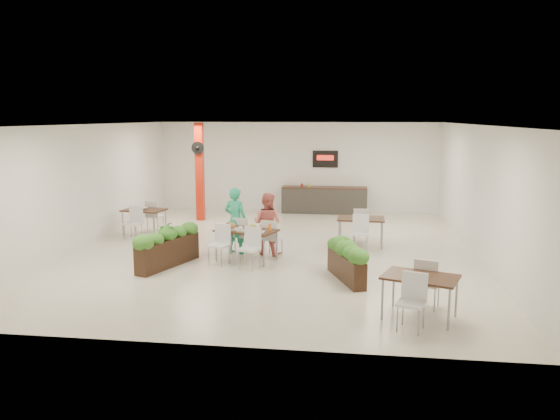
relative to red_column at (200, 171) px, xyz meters
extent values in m
plane|color=beige|center=(3.00, -3.79, -1.64)|extent=(12.00, 12.00, 0.00)
cube|color=white|center=(3.00, 2.21, -0.04)|extent=(10.00, 0.10, 3.20)
cube|color=white|center=(3.00, -9.79, -0.04)|extent=(10.00, 0.10, 3.20)
cube|color=white|center=(-2.00, -3.79, -0.04)|extent=(0.10, 12.00, 3.20)
cube|color=white|center=(8.00, -3.79, -0.04)|extent=(0.10, 12.00, 3.20)
cube|color=white|center=(3.00, -3.79, 1.56)|extent=(10.00, 12.00, 0.04)
cube|color=red|center=(0.00, 0.01, -0.04)|extent=(0.25, 0.25, 3.20)
cylinder|color=black|center=(0.00, -0.17, 0.76)|extent=(0.40, 0.06, 0.40)
sphere|color=black|center=(0.00, -0.21, 0.76)|extent=(0.12, 0.12, 0.12)
cube|color=#2C2927|center=(4.00, 1.86, -1.19)|extent=(3.00, 0.60, 0.90)
cube|color=black|center=(4.00, 1.86, -0.72)|extent=(3.00, 0.62, 0.04)
cube|color=black|center=(4.00, 2.17, 0.26)|extent=(0.90, 0.04, 0.60)
cube|color=red|center=(4.00, 2.14, 0.31)|extent=(0.60, 0.02, 0.18)
imported|color=maroon|center=(3.20, 1.86, -0.61)|extent=(0.09, 0.09, 0.19)
imported|color=gold|center=(3.45, 1.86, -0.62)|extent=(0.13, 0.13, 0.17)
cube|color=black|center=(2.51, -4.87, -0.91)|extent=(1.58, 1.20, 0.04)
cylinder|color=gray|center=(1.79, -5.00, -1.29)|extent=(0.04, 0.04, 0.71)
cylinder|color=gray|center=(3.01, -5.39, -1.29)|extent=(0.04, 0.04, 0.71)
cylinder|color=gray|center=(2.00, -4.35, -1.29)|extent=(0.04, 0.04, 0.71)
cylinder|color=gray|center=(3.22, -4.75, -1.29)|extent=(0.04, 0.04, 0.71)
cube|color=white|center=(2.31, -4.18, -1.19)|extent=(0.53, 0.53, 0.05)
cube|color=white|center=(2.25, -4.36, -0.94)|extent=(0.41, 0.17, 0.45)
cylinder|color=gray|center=(2.53, -4.07, -1.43)|extent=(0.02, 0.02, 0.43)
cylinder|color=gray|center=(2.20, -3.96, -1.43)|extent=(0.02, 0.02, 0.43)
cylinder|color=gray|center=(2.42, -4.39, -1.43)|extent=(0.02, 0.02, 0.43)
cylinder|color=gray|center=(2.10, -4.29, -1.43)|extent=(0.02, 0.02, 0.43)
cube|color=white|center=(3.07, -4.43, -1.19)|extent=(0.53, 0.53, 0.05)
cube|color=white|center=(3.01, -4.61, -0.94)|extent=(0.41, 0.17, 0.45)
cylinder|color=gray|center=(3.29, -4.32, -1.43)|extent=(0.02, 0.02, 0.43)
cylinder|color=gray|center=(2.96, -4.21, -1.43)|extent=(0.02, 0.02, 0.43)
cylinder|color=gray|center=(3.18, -4.64, -1.43)|extent=(0.02, 0.02, 0.43)
cylinder|color=gray|center=(2.86, -4.53, -1.43)|extent=(0.02, 0.02, 0.43)
cube|color=white|center=(1.94, -5.32, -1.19)|extent=(0.53, 0.53, 0.05)
cube|color=white|center=(2.00, -5.14, -0.94)|extent=(0.41, 0.17, 0.45)
cylinder|color=gray|center=(1.72, -5.43, -1.43)|extent=(0.02, 0.02, 0.43)
cylinder|color=gray|center=(2.05, -5.53, -1.43)|extent=(0.02, 0.02, 0.43)
cylinder|color=gray|center=(1.83, -5.10, -1.43)|extent=(0.02, 0.02, 0.43)
cylinder|color=gray|center=(2.15, -5.21, -1.43)|extent=(0.02, 0.02, 0.43)
cube|color=white|center=(2.70, -5.57, -1.19)|extent=(0.53, 0.53, 0.05)
cube|color=white|center=(2.76, -5.39, -0.94)|extent=(0.41, 0.17, 0.45)
cylinder|color=gray|center=(2.48, -5.67, -1.43)|extent=(0.02, 0.02, 0.43)
cylinder|color=gray|center=(2.81, -5.78, -1.43)|extent=(0.02, 0.02, 0.43)
cylinder|color=gray|center=(2.59, -5.35, -1.43)|extent=(0.02, 0.02, 0.43)
cylinder|color=gray|center=(2.91, -5.46, -1.43)|extent=(0.02, 0.02, 0.43)
cube|color=white|center=(2.14, -4.86, -0.89)|extent=(0.38, 0.38, 0.01)
ellipsoid|color=brown|center=(2.14, -4.86, -0.81)|extent=(0.22, 0.22, 0.13)
cube|color=white|center=(2.64, -4.79, -0.89)|extent=(0.33, 0.33, 0.01)
ellipsoid|color=gold|center=(2.64, -4.79, -0.82)|extent=(0.18, 0.18, 0.11)
cube|color=white|center=(2.85, -5.11, -0.89)|extent=(0.33, 0.33, 0.01)
ellipsoid|color=#531910|center=(2.85, -5.11, -0.83)|extent=(0.16, 0.16, 0.10)
cube|color=white|center=(2.40, -5.03, -0.89)|extent=(0.23, 0.23, 0.01)
ellipsoid|color=white|center=(2.40, -5.03, -0.84)|extent=(0.12, 0.12, 0.07)
cylinder|color=orange|center=(3.07, -4.90, -0.82)|extent=(0.07, 0.07, 0.15)
imported|color=brown|center=(2.01, -4.61, -0.84)|extent=(0.12, 0.12, 0.10)
imported|color=#29B582|center=(2.11, -4.22, -0.81)|extent=(0.70, 0.57, 1.67)
imported|color=#E87167|center=(2.91, -4.22, -0.87)|extent=(0.90, 0.79, 1.55)
cube|color=black|center=(0.83, -5.63, -1.32)|extent=(0.96, 1.92, 0.64)
ellipsoid|color=#21631C|center=(0.55, -6.40, -0.88)|extent=(0.40, 0.40, 0.32)
ellipsoid|color=#21631C|center=(0.69, -6.01, -0.88)|extent=(0.40, 0.40, 0.32)
ellipsoid|color=#21631C|center=(0.83, -5.63, -0.88)|extent=(0.40, 0.40, 0.32)
ellipsoid|color=#21631C|center=(0.96, -5.25, -0.88)|extent=(0.40, 0.40, 0.32)
ellipsoid|color=#21631C|center=(1.10, -4.87, -0.88)|extent=(0.40, 0.40, 0.32)
imported|color=#21631C|center=(0.83, -5.63, -0.79)|extent=(0.38, 0.33, 0.42)
cube|color=black|center=(4.89, -6.16, -1.37)|extent=(0.85, 1.65, 0.55)
ellipsoid|color=#21631C|center=(5.13, -6.80, -0.97)|extent=(0.40, 0.40, 0.32)
ellipsoid|color=#21631C|center=(5.01, -6.48, -0.97)|extent=(0.40, 0.40, 0.32)
ellipsoid|color=#21631C|center=(4.89, -6.16, -0.97)|extent=(0.40, 0.40, 0.32)
ellipsoid|color=#21631C|center=(4.77, -5.84, -0.97)|extent=(0.40, 0.40, 0.32)
ellipsoid|color=#21631C|center=(4.64, -5.52, -0.97)|extent=(0.40, 0.40, 0.32)
imported|color=#21631C|center=(4.89, -6.16, -0.91)|extent=(0.20, 0.20, 0.36)
cube|color=black|center=(-0.99, -2.45, -0.91)|extent=(1.26, 0.95, 0.04)
cylinder|color=gray|center=(-1.55, -2.68, -1.29)|extent=(0.04, 0.04, 0.71)
cylinder|color=gray|center=(-0.54, -2.86, -1.29)|extent=(0.04, 0.04, 0.71)
cylinder|color=gray|center=(-1.44, -2.04, -1.29)|extent=(0.04, 0.04, 0.71)
cylinder|color=gray|center=(-0.43, -2.22, -1.29)|extent=(0.04, 0.04, 0.71)
cube|color=white|center=(-0.88, -1.86, -1.19)|extent=(0.49, 0.49, 0.05)
cube|color=white|center=(-0.92, -2.04, -0.94)|extent=(0.42, 0.11, 0.45)
cylinder|color=gray|center=(-0.69, -1.72, -1.43)|extent=(0.02, 0.02, 0.43)
cylinder|color=gray|center=(-1.02, -1.66, -1.43)|extent=(0.02, 0.02, 0.43)
cylinder|color=gray|center=(-0.74, -2.05, -1.43)|extent=(0.02, 0.02, 0.43)
cylinder|color=gray|center=(-1.08, -1.99, -1.43)|extent=(0.02, 0.02, 0.43)
cube|color=white|center=(-1.09, -3.04, -1.19)|extent=(0.49, 0.49, 0.05)
cube|color=white|center=(-1.06, -2.85, -0.94)|extent=(0.42, 0.11, 0.45)
cylinder|color=gray|center=(-1.29, -3.18, -1.43)|extent=(0.02, 0.02, 0.43)
cylinder|color=gray|center=(-0.95, -3.24, -1.43)|extent=(0.02, 0.02, 0.43)
cylinder|color=gray|center=(-1.23, -2.84, -1.43)|extent=(0.02, 0.02, 0.43)
cylinder|color=gray|center=(-0.90, -2.90, -1.43)|extent=(0.02, 0.02, 0.43)
imported|color=white|center=(-0.99, -2.45, -0.87)|extent=(0.22, 0.22, 0.05)
cube|color=black|center=(5.23, -2.98, -0.91)|extent=(1.24, 0.85, 0.04)
cylinder|color=gray|center=(4.66, -3.32, -1.29)|extent=(0.04, 0.04, 0.71)
cylinder|color=gray|center=(5.77, -3.34, -1.29)|extent=(0.04, 0.04, 0.71)
cylinder|color=gray|center=(4.68, -2.62, -1.29)|extent=(0.04, 0.04, 0.71)
cylinder|color=gray|center=(5.79, -2.65, -1.29)|extent=(0.04, 0.04, 0.71)
cube|color=white|center=(5.24, -2.38, -1.19)|extent=(0.43, 0.43, 0.05)
cube|color=white|center=(5.23, -2.57, -0.94)|extent=(0.42, 0.05, 0.45)
cylinder|color=gray|center=(5.41, -2.22, -1.43)|extent=(0.02, 0.02, 0.43)
cylinder|color=gray|center=(5.07, -2.21, -1.43)|extent=(0.02, 0.02, 0.43)
cylinder|color=gray|center=(5.41, -2.56, -1.43)|extent=(0.02, 0.02, 0.43)
cylinder|color=gray|center=(5.07, -2.55, -1.43)|extent=(0.02, 0.02, 0.43)
cube|color=white|center=(5.21, -3.58, -1.19)|extent=(0.43, 0.43, 0.05)
cube|color=white|center=(5.22, -3.39, -0.94)|extent=(0.42, 0.05, 0.45)
cylinder|color=gray|center=(5.04, -3.75, -1.43)|extent=(0.02, 0.02, 0.43)
cylinder|color=gray|center=(5.38, -3.75, -1.43)|extent=(0.02, 0.02, 0.43)
cylinder|color=gray|center=(5.04, -3.41, -1.43)|extent=(0.02, 0.02, 0.43)
cylinder|color=gray|center=(5.38, -3.41, -1.43)|extent=(0.02, 0.02, 0.43)
imported|color=white|center=(5.23, -2.98, -0.87)|extent=(0.22, 0.22, 0.05)
cube|color=black|center=(6.15, -8.22, -0.91)|extent=(1.42, 1.17, 0.04)
cylinder|color=gray|center=(5.52, -8.36, -1.29)|extent=(0.04, 0.04, 0.71)
cylinder|color=gray|center=(6.55, -8.73, -1.29)|extent=(0.04, 0.04, 0.71)
cylinder|color=gray|center=(5.75, -7.71, -1.29)|extent=(0.04, 0.04, 0.71)
cylinder|color=gray|center=(6.78, -8.08, -1.29)|extent=(0.04, 0.04, 0.71)
cube|color=white|center=(6.35, -7.66, -1.19)|extent=(0.54, 0.54, 0.05)
cube|color=white|center=(6.29, -7.84, -0.94)|extent=(0.41, 0.18, 0.45)
cylinder|color=gray|center=(6.57, -7.55, -1.43)|extent=(0.02, 0.02, 0.43)
cylinder|color=gray|center=(6.25, -7.44, -1.43)|extent=(0.02, 0.02, 0.43)
cylinder|color=gray|center=(6.46, -7.87, -1.43)|extent=(0.02, 0.02, 0.43)
cylinder|color=gray|center=(6.14, -7.76, -1.43)|extent=(0.02, 0.02, 0.43)
cube|color=white|center=(5.95, -8.79, -1.19)|extent=(0.54, 0.54, 0.05)
cube|color=white|center=(6.02, -8.61, -0.94)|extent=(0.41, 0.18, 0.45)
cylinder|color=gray|center=(5.74, -8.89, -1.43)|extent=(0.02, 0.02, 0.43)
cylinder|color=gray|center=(6.06, -9.00, -1.43)|extent=(0.02, 0.02, 0.43)
cylinder|color=gray|center=(5.85, -8.57, -1.43)|extent=(0.02, 0.02, 0.43)
cylinder|color=gray|center=(6.17, -8.68, -1.43)|extent=(0.02, 0.02, 0.43)
camera|label=1|loc=(4.98, -17.33, 1.76)|focal=35.00mm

